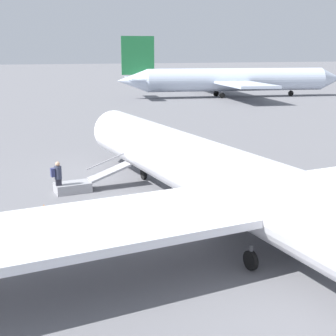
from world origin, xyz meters
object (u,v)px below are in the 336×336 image
at_px(airplane_main, 251,191).
at_px(passenger, 58,176).
at_px(airplane_taxiing_distant, 232,79).
at_px(boarding_stairs, 80,184).

xyz_separation_m(airplane_main, passenger, (9.20, 5.41, -1.10)).
relative_size(airplane_taxiing_distant, boarding_stairs, 9.42).
xyz_separation_m(airplane_main, boarding_stairs, (9.44, 4.22, -1.72)).
distance_m(airplane_main, passenger, 10.73).
bearing_deg(boarding_stairs, airplane_main, -67.96).
distance_m(airplane_taxiing_distant, passenger, 56.72).
xyz_separation_m(airplane_main, airplane_taxiing_distant, (52.66, -30.99, 0.76)).
xyz_separation_m(airplane_taxiing_distant, passenger, (-43.46, 36.40, -1.86)).
bearing_deg(airplane_taxiing_distant, boarding_stairs, -116.75).
distance_m(airplane_main, boarding_stairs, 10.48).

